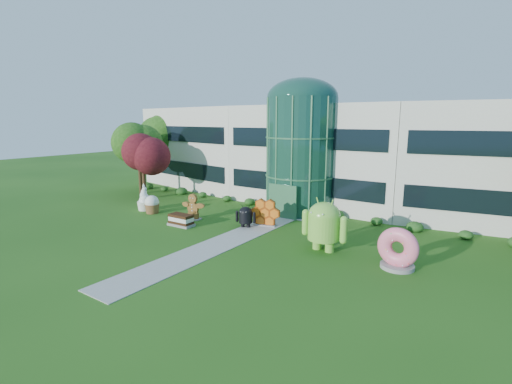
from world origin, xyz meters
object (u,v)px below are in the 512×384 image
Objects in this scene: donut at (399,248)px; gingerbread at (193,207)px; android_black at (246,215)px; android_green at (324,222)px.

gingerbread is at bearing -178.67° from donut.
android_black is 0.81× the size of gingerbread.
android_green is 11.80m from gingerbread.
android_black is at bearing 177.11° from donut.
android_green is 1.93× the size of android_black.
donut reaches higher than android_black.
android_green is at bearing -11.70° from gingerbread.
android_black is at bearing -1.70° from gingerbread.
android_black is 4.89m from gingerbread.
gingerbread reaches higher than android_black.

